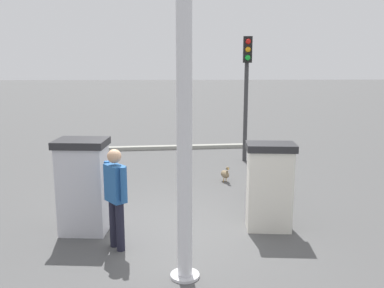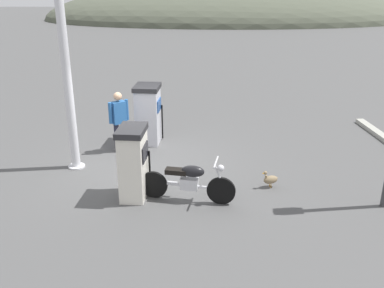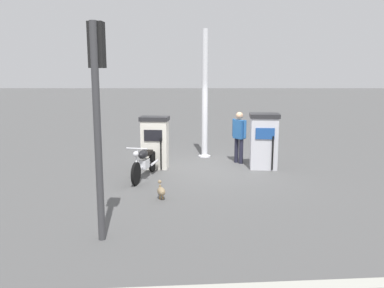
% 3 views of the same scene
% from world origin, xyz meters
% --- Properties ---
extents(ground_plane, '(120.00, 120.00, 0.00)m').
position_xyz_m(ground_plane, '(0.00, 0.00, 0.00)').
color(ground_plane, '#4C4C4C').
extents(fuel_pump_near, '(0.63, 0.87, 1.53)m').
position_xyz_m(fuel_pump_near, '(-0.09, -1.60, 0.78)').
color(fuel_pump_near, silver).
rests_on(fuel_pump_near, ground).
extents(fuel_pump_far, '(0.76, 0.90, 1.63)m').
position_xyz_m(fuel_pump_far, '(-0.09, 1.60, 0.83)').
color(fuel_pump_far, silver).
rests_on(fuel_pump_far, ground).
extents(motorcycle_near_pump, '(1.97, 0.69, 0.93)m').
position_xyz_m(motorcycle_near_pump, '(1.04, -1.77, 0.45)').
color(motorcycle_near_pump, black).
rests_on(motorcycle_near_pump, ground).
extents(attendant_person, '(0.50, 0.43, 1.60)m').
position_xyz_m(attendant_person, '(-0.78, 0.95, 0.91)').
color(attendant_person, '#1E1E2D').
rests_on(attendant_person, ground).
extents(wandering_duck, '(0.40, 0.26, 0.41)m').
position_xyz_m(wandering_duck, '(2.82, -1.17, 0.20)').
color(wandering_duck, '#847051').
rests_on(wandering_duck, ground).
extents(canopy_support_pole, '(0.40, 0.40, 4.17)m').
position_xyz_m(canopy_support_pole, '(-1.70, -0.10, 2.01)').
color(canopy_support_pole, silver).
rests_on(canopy_support_pole, ground).
extents(distant_hill_main, '(39.98, 20.31, 7.39)m').
position_xyz_m(distant_hill_main, '(5.18, 39.05, 0.00)').
color(distant_hill_main, '#4C5142').
rests_on(distant_hill_main, ground).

